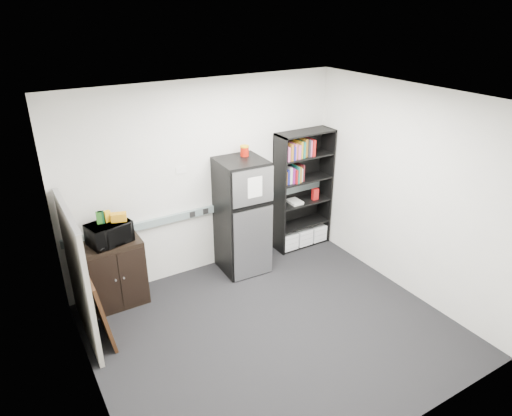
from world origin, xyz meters
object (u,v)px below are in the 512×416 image
(cabinet, at_px, (115,273))
(bookshelf, at_px, (303,191))
(microwave, at_px, (109,233))
(cubicle_partition, at_px, (78,275))
(refrigerator, at_px, (242,216))

(cabinet, bearing_deg, bookshelf, 1.25)
(cabinet, distance_m, microwave, 0.58)
(cabinet, height_order, microwave, microwave)
(bookshelf, height_order, microwave, bookshelf)
(bookshelf, xyz_separation_m, cabinet, (-2.95, -0.06, -0.47))
(cubicle_partition, height_order, cabinet, cubicle_partition)
(cubicle_partition, distance_m, microwave, 0.66)
(refrigerator, bearing_deg, microwave, -179.59)
(cabinet, relative_size, refrigerator, 0.54)
(cabinet, bearing_deg, refrigerator, -2.55)
(bookshelf, height_order, refrigerator, bookshelf)
(bookshelf, height_order, cubicle_partition, bookshelf)
(refrigerator, bearing_deg, cabinet, 179.90)
(bookshelf, height_order, cabinet, bookshelf)
(microwave, bearing_deg, cubicle_partition, -154.10)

